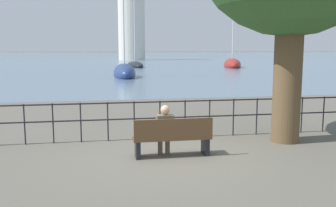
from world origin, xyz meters
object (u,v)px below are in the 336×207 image
(sailboat_1, at_px, (124,73))
(sailboat_3, at_px, (232,65))
(park_bench, at_px, (173,138))
(seated_person_left, at_px, (165,128))
(harbor_lighthouse, at_px, (131,22))
(sailboat_5, at_px, (135,65))

(sailboat_1, distance_m, sailboat_3, 22.30)
(park_bench, relative_size, sailboat_1, 0.16)
(seated_person_left, xyz_separation_m, sailboat_3, (16.65, 40.88, -0.28))
(park_bench, relative_size, harbor_lighthouse, 0.10)
(harbor_lighthouse, bearing_deg, sailboat_3, -75.40)
(seated_person_left, distance_m, sailboat_1, 25.19)
(park_bench, bearing_deg, seated_person_left, 153.88)
(seated_person_left, xyz_separation_m, sailboat_1, (0.81, 25.18, -0.26))
(park_bench, bearing_deg, sailboat_1, 88.53)
(sailboat_3, xyz_separation_m, sailboat_5, (-13.09, 2.91, -0.04))
(sailboat_5, distance_m, harbor_lighthouse, 37.55)
(seated_person_left, relative_size, sailboat_5, 0.10)
(park_bench, xyz_separation_m, sailboat_5, (3.40, 43.87, -0.10))
(sailboat_3, height_order, harbor_lighthouse, harbor_lighthouse)
(seated_person_left, distance_m, sailboat_5, 43.94)
(park_bench, bearing_deg, sailboat_3, 68.08)
(park_bench, height_order, sailboat_1, sailboat_1)
(harbor_lighthouse, bearing_deg, park_bench, -94.42)
(sailboat_1, xyz_separation_m, harbor_lighthouse, (5.56, 55.13, 8.25))
(seated_person_left, bearing_deg, sailboat_3, 67.84)
(harbor_lighthouse, bearing_deg, sailboat_5, -94.41)
(sailboat_5, bearing_deg, harbor_lighthouse, 78.00)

